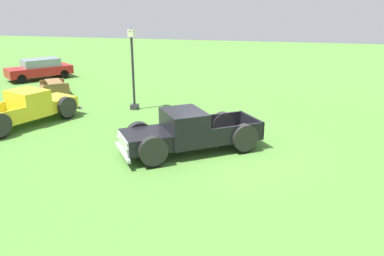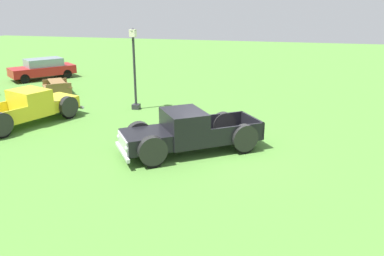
{
  "view_description": "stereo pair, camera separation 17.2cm",
  "coord_description": "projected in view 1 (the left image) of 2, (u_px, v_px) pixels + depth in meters",
  "views": [
    {
      "loc": [
        -13.52,
        -2.37,
        5.34
      ],
      "look_at": [
        -0.3,
        0.65,
        0.9
      ],
      "focal_mm": 36.99,
      "sensor_mm": 36.0,
      "label": 1
    },
    {
      "loc": [
        -13.48,
        -2.54,
        5.34
      ],
      "look_at": [
        -0.3,
        0.65,
        0.9
      ],
      "focal_mm": 36.99,
      "sensor_mm": 36.0,
      "label": 2
    }
  ],
  "objects": [
    {
      "name": "pickup_truck_behind_left",
      "position": [
        30.0,
        107.0,
        17.67
      ],
      "size": [
        5.27,
        3.42,
        1.52
      ],
      "color": "yellow",
      "rests_on": "ground_plane"
    },
    {
      "name": "picnic_table",
      "position": [
        54.0,
        86.0,
        23.1
      ],
      "size": [
        2.33,
        2.29,
        0.78
      ],
      "color": "olive",
      "rests_on": "ground_plane"
    },
    {
      "name": "lamp_post_far",
      "position": [
        133.0,
        68.0,
        19.45
      ],
      "size": [
        0.36,
        0.36,
        4.03
      ],
      "color": "#2D2D33",
      "rests_on": "ground_plane"
    },
    {
      "name": "pickup_truck_foreground",
      "position": [
        182.0,
        133.0,
        14.19
      ],
      "size": [
        4.44,
        5.23,
        1.57
      ],
      "color": "black",
      "rests_on": "ground_plane"
    },
    {
      "name": "ground_plane",
      "position": [
        211.0,
        150.0,
        14.69
      ],
      "size": [
        80.0,
        80.0,
        0.0
      ],
      "primitive_type": "plane",
      "color": "#548C38"
    },
    {
      "name": "sedan_distant_b",
      "position": [
        40.0,
        69.0,
        27.33
      ],
      "size": [
        4.39,
        4.01,
        1.42
      ],
      "color": "#B21E1E",
      "rests_on": "ground_plane"
    }
  ]
}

